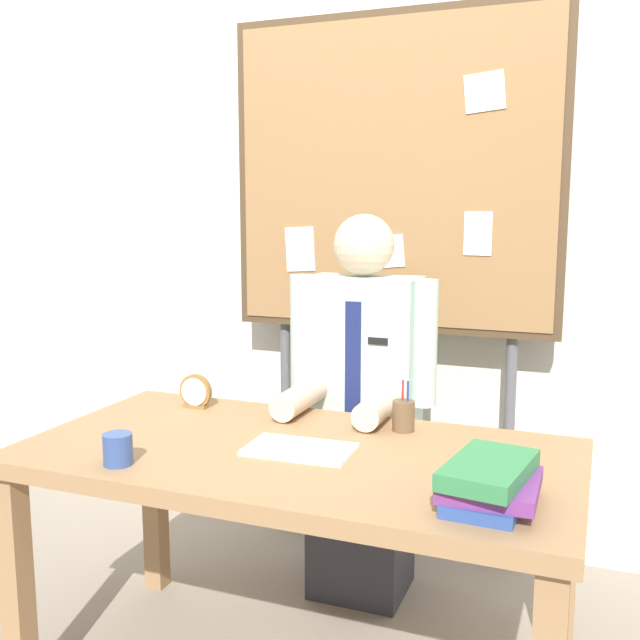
{
  "coord_description": "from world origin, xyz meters",
  "views": [
    {
      "loc": [
        0.81,
        -1.86,
        1.45
      ],
      "look_at": [
        0.0,
        0.18,
        1.1
      ],
      "focal_mm": 40.99,
      "sensor_mm": 36.0,
      "label": 1
    }
  ],
  "objects_px": {
    "person": "(362,422)",
    "bulletin_board": "(392,182)",
    "desk": "(297,478)",
    "book_stack": "(489,482)",
    "coffee_mug": "(118,449)",
    "desk_clock": "(196,393)",
    "pen_holder": "(404,415)",
    "open_notebook": "(300,449)"
  },
  "relations": [
    {
      "from": "bulletin_board",
      "to": "pen_holder",
      "type": "relative_size",
      "value": 13.68
    },
    {
      "from": "person",
      "to": "open_notebook",
      "type": "distance_m",
      "value": 0.63
    },
    {
      "from": "desk",
      "to": "book_stack",
      "type": "distance_m",
      "value": 0.63
    },
    {
      "from": "coffee_mug",
      "to": "person",
      "type": "bearing_deg",
      "value": 66.07
    },
    {
      "from": "book_stack",
      "to": "open_notebook",
      "type": "height_order",
      "value": "book_stack"
    },
    {
      "from": "desk_clock",
      "to": "pen_holder",
      "type": "xyz_separation_m",
      "value": [
        0.74,
        0.01,
        -0.0
      ]
    },
    {
      "from": "desk_clock",
      "to": "pen_holder",
      "type": "height_order",
      "value": "pen_holder"
    },
    {
      "from": "open_notebook",
      "to": "coffee_mug",
      "type": "bearing_deg",
      "value": -146.13
    },
    {
      "from": "person",
      "to": "book_stack",
      "type": "bearing_deg",
      "value": -54.33
    },
    {
      "from": "open_notebook",
      "to": "pen_holder",
      "type": "distance_m",
      "value": 0.38
    },
    {
      "from": "pen_holder",
      "to": "coffee_mug",
      "type": "bearing_deg",
      "value": -137.99
    },
    {
      "from": "open_notebook",
      "to": "pen_holder",
      "type": "xyz_separation_m",
      "value": [
        0.23,
        0.3,
        0.04
      ]
    },
    {
      "from": "book_stack",
      "to": "pen_holder",
      "type": "height_order",
      "value": "pen_holder"
    },
    {
      "from": "desk",
      "to": "desk_clock",
      "type": "height_order",
      "value": "desk_clock"
    },
    {
      "from": "desk_clock",
      "to": "desk",
      "type": "bearing_deg",
      "value": -28.37
    },
    {
      "from": "desk",
      "to": "coffee_mug",
      "type": "height_order",
      "value": "coffee_mug"
    },
    {
      "from": "book_stack",
      "to": "coffee_mug",
      "type": "height_order",
      "value": "book_stack"
    },
    {
      "from": "open_notebook",
      "to": "coffee_mug",
      "type": "height_order",
      "value": "coffee_mug"
    },
    {
      "from": "desk",
      "to": "open_notebook",
      "type": "bearing_deg",
      "value": -49.23
    },
    {
      "from": "desk",
      "to": "bulletin_board",
      "type": "distance_m",
      "value": 1.3
    },
    {
      "from": "desk",
      "to": "pen_holder",
      "type": "bearing_deg",
      "value": 48.93
    },
    {
      "from": "open_notebook",
      "to": "desk_clock",
      "type": "relative_size",
      "value": 2.58
    },
    {
      "from": "desk",
      "to": "book_stack",
      "type": "xyz_separation_m",
      "value": [
        0.58,
        -0.2,
        0.15
      ]
    },
    {
      "from": "desk",
      "to": "bulletin_board",
      "type": "xyz_separation_m",
      "value": [
        0.0,
        0.96,
        0.88
      ]
    },
    {
      "from": "desk_clock",
      "to": "coffee_mug",
      "type": "relative_size",
      "value": 1.37
    },
    {
      "from": "open_notebook",
      "to": "desk_clock",
      "type": "distance_m",
      "value": 0.59
    },
    {
      "from": "desk_clock",
      "to": "bulletin_board",
      "type": "bearing_deg",
      "value": 54.24
    },
    {
      "from": "bulletin_board",
      "to": "coffee_mug",
      "type": "distance_m",
      "value": 1.52
    },
    {
      "from": "person",
      "to": "pen_holder",
      "type": "relative_size",
      "value": 8.88
    },
    {
      "from": "desk_clock",
      "to": "pen_holder",
      "type": "bearing_deg",
      "value": 0.73
    },
    {
      "from": "open_notebook",
      "to": "pen_holder",
      "type": "relative_size",
      "value": 1.91
    },
    {
      "from": "desk",
      "to": "coffee_mug",
      "type": "xyz_separation_m",
      "value": [
        -0.4,
        -0.3,
        0.13
      ]
    },
    {
      "from": "person",
      "to": "coffee_mug",
      "type": "relative_size",
      "value": 16.43
    },
    {
      "from": "bulletin_board",
      "to": "pen_holder",
      "type": "xyz_separation_m",
      "value": [
        0.24,
        -0.68,
        -0.74
      ]
    },
    {
      "from": "desk",
      "to": "pen_holder",
      "type": "height_order",
      "value": "pen_holder"
    },
    {
      "from": "person",
      "to": "bulletin_board",
      "type": "bearing_deg",
      "value": 89.98
    },
    {
      "from": "desk",
      "to": "book_stack",
      "type": "height_order",
      "value": "book_stack"
    },
    {
      "from": "desk",
      "to": "pen_holder",
      "type": "xyz_separation_m",
      "value": [
        0.24,
        0.28,
        0.14
      ]
    },
    {
      "from": "open_notebook",
      "to": "coffee_mug",
      "type": "xyz_separation_m",
      "value": [
        -0.42,
        -0.28,
        0.04
      ]
    },
    {
      "from": "person",
      "to": "open_notebook",
      "type": "height_order",
      "value": "person"
    },
    {
      "from": "desk",
      "to": "desk_clock",
      "type": "relative_size",
      "value": 13.5
    },
    {
      "from": "person",
      "to": "bulletin_board",
      "type": "height_order",
      "value": "bulletin_board"
    }
  ]
}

